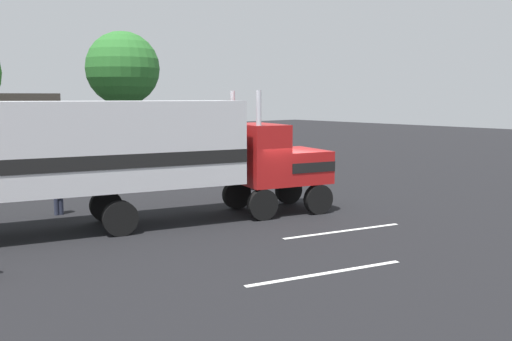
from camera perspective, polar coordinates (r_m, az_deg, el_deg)
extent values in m
plane|color=black|center=(20.51, 2.03, -4.40)|extent=(120.00, 120.00, 0.00)
cube|color=silver|center=(17.96, 9.03, -6.22)|extent=(4.31, 1.21, 0.01)
cube|color=silver|center=(13.77, 7.34, -10.50)|extent=(4.30, 1.26, 0.01)
cube|color=#B21919|center=(20.95, 4.21, 0.55)|extent=(2.36, 2.87, 1.20)
cube|color=#B21919|center=(20.13, 0.29, 1.71)|extent=(1.97, 2.77, 2.20)
cube|color=silver|center=(21.44, 6.37, 0.68)|extent=(0.59, 2.06, 1.08)
cube|color=black|center=(20.94, 4.21, 0.71)|extent=(2.37, 2.90, 0.36)
cylinder|color=silver|center=(20.84, -2.42, 3.56)|extent=(0.18, 0.18, 3.40)
cylinder|color=silver|center=(18.85, 0.29, 3.14)|extent=(0.18, 0.18, 3.40)
cube|color=silver|center=(18.16, -17.95, 2.44)|extent=(10.82, 5.10, 2.80)
cube|color=black|center=(18.20, -17.90, 1.12)|extent=(10.83, 5.14, 0.44)
cylinder|color=silver|center=(21.63, -0.26, -1.21)|extent=(1.42, 0.94, 0.64)
cylinder|color=black|center=(22.21, 3.41, -2.04)|extent=(1.14, 0.56, 1.10)
cylinder|color=black|center=(20.35, 6.47, -2.97)|extent=(1.14, 0.56, 1.10)
cylinder|color=black|center=(21.18, -2.02, -2.51)|extent=(1.14, 0.56, 1.10)
cylinder|color=black|center=(19.23, 0.68, -3.54)|extent=(1.14, 0.56, 1.10)
cylinder|color=black|center=(19.71, -15.28, -3.54)|extent=(1.14, 0.56, 1.10)
cylinder|color=black|center=(17.59, -13.89, -4.83)|extent=(1.14, 0.56, 1.10)
cylinder|color=#2D3347|center=(21.36, -19.58, -3.24)|extent=(0.18, 0.18, 0.82)
cylinder|color=#2D3347|center=(21.34, -19.98, -3.27)|extent=(0.18, 0.18, 0.82)
cylinder|color=#333338|center=(21.23, -19.87, -1.40)|extent=(0.34, 0.34, 0.58)
sphere|color=tan|center=(21.18, -19.92, -0.32)|extent=(0.23, 0.23, 0.23)
cube|color=black|center=(21.42, -19.95, -1.25)|extent=(0.29, 0.21, 0.36)
cylinder|color=brown|center=(35.42, -13.46, 4.10)|extent=(0.44, 0.44, 4.44)
sphere|color=#2C6F2B|center=(35.40, -13.65, 10.25)|extent=(4.51, 4.51, 4.51)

